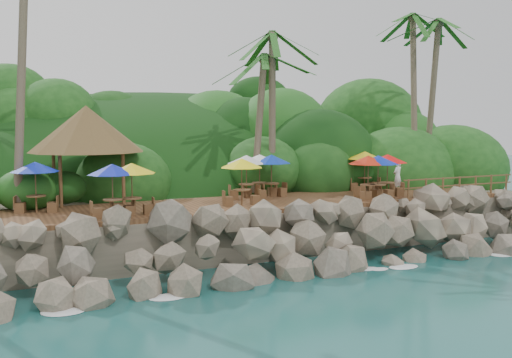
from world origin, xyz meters
name	(u,v)px	position (x,y,z in m)	size (l,w,h in m)	color
ground	(320,279)	(0.00, 0.00, 0.00)	(140.00, 140.00, 0.00)	#19514F
land_base	(191,201)	(0.00, 16.00, 1.05)	(32.00, 25.20, 2.10)	gray
jungle_hill	(160,202)	(0.00, 23.50, 0.00)	(44.80, 28.00, 15.40)	#143811
seawall	(295,241)	(0.00, 2.00, 1.15)	(29.00, 4.00, 2.30)	gray
terrace	(256,204)	(0.00, 6.00, 2.20)	(26.00, 5.00, 0.20)	brown
jungle_foliage	(196,220)	(0.00, 15.00, 0.00)	(44.00, 16.00, 12.00)	#143811
foam_line	(316,277)	(0.00, 0.30, 0.03)	(25.20, 0.80, 0.06)	white
palms	(244,1)	(0.55, 8.64, 12.23)	(33.70, 6.64, 13.88)	brown
palapa	(86,129)	(-7.32, 9.32, 5.79)	(5.41, 5.41, 4.60)	brown
dining_clusters	(263,164)	(0.33, 5.86, 4.10)	(19.21, 5.20, 2.17)	brown
railing	(460,184)	(10.50, 3.65, 2.91)	(7.20, 0.10, 1.00)	brown
waiter	(398,176)	(8.65, 6.36, 3.16)	(0.63, 0.41, 1.71)	white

